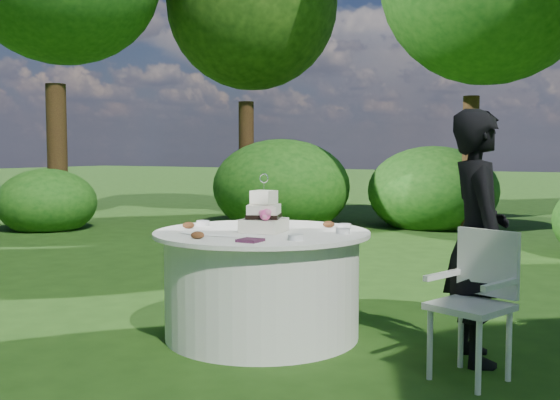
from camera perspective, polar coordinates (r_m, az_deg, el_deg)
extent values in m
plane|color=#1B3C10|center=(4.89, -1.57, -11.71)|extent=(80.00, 80.00, 0.00)
cube|color=#431D36|center=(4.18, -2.61, -3.52)|extent=(0.14, 0.14, 0.02)
ellipsoid|color=white|center=(4.49, -6.33, -3.03)|extent=(0.48, 0.07, 0.01)
imported|color=black|center=(4.35, 16.82, -3.05)|extent=(0.61, 0.70, 1.61)
cylinder|color=white|center=(4.80, -1.58, -7.46)|extent=(1.40, 1.40, 0.74)
cylinder|color=white|center=(4.73, -1.59, -2.89)|extent=(1.56, 1.56, 0.03)
cube|color=white|center=(4.66, -1.41, -2.20)|extent=(0.32, 0.32, 0.09)
cube|color=white|center=(4.65, -1.41, -0.97)|extent=(0.28, 0.28, 0.09)
cube|color=silver|center=(4.64, -1.41, 0.25)|extent=(0.16, 0.16, 0.09)
cube|color=black|center=(4.66, -1.41, -1.40)|extent=(0.29, 0.29, 0.03)
sphere|color=#F849A4|center=(4.52, -1.30, -1.32)|extent=(0.08, 0.08, 0.08)
cylinder|color=white|center=(4.64, -1.41, 1.18)|extent=(0.01, 0.01, 0.05)
torus|color=silver|center=(4.64, -1.42, 1.92)|extent=(0.07, 0.02, 0.07)
cube|color=silver|center=(4.03, 16.22, -8.90)|extent=(0.51, 0.51, 0.04)
cube|color=silver|center=(4.13, 17.63, -5.21)|extent=(0.39, 0.17, 0.40)
cylinder|color=silver|center=(4.04, 12.92, -12.16)|extent=(0.03, 0.03, 0.42)
cylinder|color=white|center=(3.87, 16.91, -12.98)|extent=(0.03, 0.03, 0.42)
cylinder|color=silver|center=(4.30, 15.47, -11.21)|extent=(0.03, 0.03, 0.42)
cylinder|color=white|center=(4.14, 19.30, -11.90)|extent=(0.03, 0.03, 0.42)
cube|color=white|center=(4.10, 14.01, -6.35)|extent=(0.15, 0.35, 0.03)
cube|color=silver|center=(3.90, 18.65, -6.99)|extent=(0.15, 0.35, 0.03)
cylinder|color=silver|center=(5.09, -6.73, -2.01)|extent=(0.10, 0.10, 0.04)
cylinder|color=silver|center=(5.24, -1.83, -1.81)|extent=(0.10, 0.10, 0.04)
cylinder|color=silver|center=(4.23, 1.38, -3.27)|extent=(0.10, 0.10, 0.04)
cylinder|color=silver|center=(4.86, 5.62, -2.30)|extent=(0.10, 0.10, 0.04)
cylinder|color=silver|center=(4.59, 5.50, -2.70)|extent=(0.10, 0.10, 0.04)
ellipsoid|color=#562D16|center=(4.95, 4.26, -2.12)|extent=(0.09, 0.09, 0.05)
ellipsoid|color=#562D16|center=(4.34, -7.19, -3.05)|extent=(0.09, 0.09, 0.05)
ellipsoid|color=#562D16|center=(4.93, -7.98, -2.18)|extent=(0.09, 0.09, 0.05)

